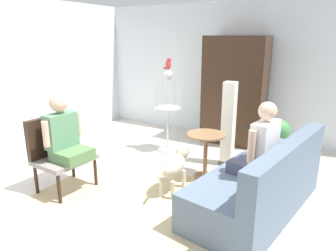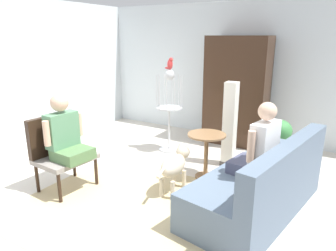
{
  "view_description": "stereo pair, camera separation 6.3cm",
  "coord_description": "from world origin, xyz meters",
  "px_view_note": "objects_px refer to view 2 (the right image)",
  "views": [
    {
      "loc": [
        1.89,
        -2.85,
        1.95
      ],
      "look_at": [
        0.12,
        0.28,
        0.92
      ],
      "focal_mm": 33.32,
      "sensor_mm": 36.0,
      "label": 1
    },
    {
      "loc": [
        1.95,
        -2.82,
        1.95
      ],
      "look_at": [
        0.12,
        0.28,
        0.92
      ],
      "focal_mm": 33.32,
      "sensor_mm": 36.0,
      "label": 2
    }
  ],
  "objects_px": {
    "bird_cage_stand": "(169,107)",
    "armoire_cabinet": "(237,91)",
    "parrot": "(170,64)",
    "couch": "(260,186)",
    "person_on_couch": "(260,147)",
    "column_lamp": "(230,125)",
    "person_on_armchair": "(65,134)",
    "armchair": "(59,147)",
    "potted_plant": "(279,137)",
    "dog": "(175,164)",
    "round_end_table": "(206,148)"
  },
  "relations": [
    {
      "from": "armchair",
      "to": "person_on_couch",
      "type": "bearing_deg",
      "value": 16.71
    },
    {
      "from": "parrot",
      "to": "armoire_cabinet",
      "type": "distance_m",
      "value": 1.4
    },
    {
      "from": "person_on_couch",
      "to": "parrot",
      "type": "distance_m",
      "value": 2.33
    },
    {
      "from": "couch",
      "to": "column_lamp",
      "type": "xyz_separation_m",
      "value": [
        -0.78,
        1.11,
        0.34
      ]
    },
    {
      "from": "potted_plant",
      "to": "armoire_cabinet",
      "type": "distance_m",
      "value": 1.3
    },
    {
      "from": "armoire_cabinet",
      "to": "round_end_table",
      "type": "bearing_deg",
      "value": -84.4
    },
    {
      "from": "bird_cage_stand",
      "to": "potted_plant",
      "type": "height_order",
      "value": "bird_cage_stand"
    },
    {
      "from": "person_on_armchair",
      "to": "parrot",
      "type": "relative_size",
      "value": 4.18
    },
    {
      "from": "bird_cage_stand",
      "to": "round_end_table",
      "type": "bearing_deg",
      "value": -35.05
    },
    {
      "from": "couch",
      "to": "person_on_couch",
      "type": "relative_size",
      "value": 2.49
    },
    {
      "from": "parrot",
      "to": "column_lamp",
      "type": "relative_size",
      "value": 0.15
    },
    {
      "from": "column_lamp",
      "to": "armoire_cabinet",
      "type": "xyz_separation_m",
      "value": [
        -0.27,
        1.08,
        0.34
      ]
    },
    {
      "from": "round_end_table",
      "to": "column_lamp",
      "type": "height_order",
      "value": "column_lamp"
    },
    {
      "from": "couch",
      "to": "person_on_couch",
      "type": "xyz_separation_m",
      "value": [
        -0.04,
        -0.01,
        0.46
      ]
    },
    {
      "from": "column_lamp",
      "to": "person_on_armchair",
      "type": "bearing_deg",
      "value": -129.15
    },
    {
      "from": "column_lamp",
      "to": "parrot",
      "type": "bearing_deg",
      "value": 175.39
    },
    {
      "from": "armchair",
      "to": "parrot",
      "type": "height_order",
      "value": "parrot"
    },
    {
      "from": "couch",
      "to": "round_end_table",
      "type": "bearing_deg",
      "value": 151.53
    },
    {
      "from": "person_on_armchair",
      "to": "column_lamp",
      "type": "relative_size",
      "value": 0.63
    },
    {
      "from": "person_on_couch",
      "to": "dog",
      "type": "relative_size",
      "value": 1.02
    },
    {
      "from": "person_on_couch",
      "to": "potted_plant",
      "type": "xyz_separation_m",
      "value": [
        -0.07,
        1.48,
        -0.3
      ]
    },
    {
      "from": "round_end_table",
      "to": "bird_cage_stand",
      "type": "bearing_deg",
      "value": 144.95
    },
    {
      "from": "couch",
      "to": "armoire_cabinet",
      "type": "distance_m",
      "value": 2.53
    },
    {
      "from": "dog",
      "to": "person_on_armchair",
      "type": "bearing_deg",
      "value": -150.91
    },
    {
      "from": "person_on_armchair",
      "to": "armoire_cabinet",
      "type": "height_order",
      "value": "armoire_cabinet"
    },
    {
      "from": "round_end_table",
      "to": "person_on_armchair",
      "type": "bearing_deg",
      "value": -138.77
    },
    {
      "from": "parrot",
      "to": "column_lamp",
      "type": "distance_m",
      "value": 1.41
    },
    {
      "from": "person_on_couch",
      "to": "person_on_armchair",
      "type": "distance_m",
      "value": 2.37
    },
    {
      "from": "bird_cage_stand",
      "to": "parrot",
      "type": "height_order",
      "value": "parrot"
    },
    {
      "from": "armchair",
      "to": "column_lamp",
      "type": "xyz_separation_m",
      "value": [
        1.68,
        1.84,
        0.09
      ]
    },
    {
      "from": "armchair",
      "to": "person_on_couch",
      "type": "xyz_separation_m",
      "value": [
        2.41,
        0.72,
        0.21
      ]
    },
    {
      "from": "round_end_table",
      "to": "parrot",
      "type": "distance_m",
      "value": 1.64
    },
    {
      "from": "column_lamp",
      "to": "round_end_table",
      "type": "bearing_deg",
      "value": -99.7
    },
    {
      "from": "dog",
      "to": "bird_cage_stand",
      "type": "distance_m",
      "value": 1.57
    },
    {
      "from": "bird_cage_stand",
      "to": "armoire_cabinet",
      "type": "bearing_deg",
      "value": 49.38
    },
    {
      "from": "person_on_couch",
      "to": "bird_cage_stand",
      "type": "height_order",
      "value": "bird_cage_stand"
    },
    {
      "from": "column_lamp",
      "to": "armoire_cabinet",
      "type": "bearing_deg",
      "value": 104.22
    },
    {
      "from": "person_on_armchair",
      "to": "dog",
      "type": "xyz_separation_m",
      "value": [
        1.21,
        0.67,
        -0.4
      ]
    },
    {
      "from": "person_on_couch",
      "to": "armoire_cabinet",
      "type": "bearing_deg",
      "value": 114.73
    },
    {
      "from": "round_end_table",
      "to": "armchair",
      "type": "bearing_deg",
      "value": -142.17
    },
    {
      "from": "column_lamp",
      "to": "couch",
      "type": "bearing_deg",
      "value": -54.73
    },
    {
      "from": "couch",
      "to": "parrot",
      "type": "relative_size",
      "value": 10.66
    },
    {
      "from": "round_end_table",
      "to": "potted_plant",
      "type": "relative_size",
      "value": 0.89
    },
    {
      "from": "person_on_armchair",
      "to": "column_lamp",
      "type": "xyz_separation_m",
      "value": [
        1.51,
        1.86,
        -0.12
      ]
    },
    {
      "from": "person_on_armchair",
      "to": "round_end_table",
      "type": "height_order",
      "value": "person_on_armchair"
    },
    {
      "from": "couch",
      "to": "person_on_couch",
      "type": "distance_m",
      "value": 0.47
    },
    {
      "from": "person_on_armchair",
      "to": "potted_plant",
      "type": "bearing_deg",
      "value": 45.45
    },
    {
      "from": "column_lamp",
      "to": "armoire_cabinet",
      "type": "height_order",
      "value": "armoire_cabinet"
    },
    {
      "from": "column_lamp",
      "to": "dog",
      "type": "bearing_deg",
      "value": -104.27
    },
    {
      "from": "person_on_couch",
      "to": "armoire_cabinet",
      "type": "relative_size",
      "value": 0.43
    }
  ]
}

